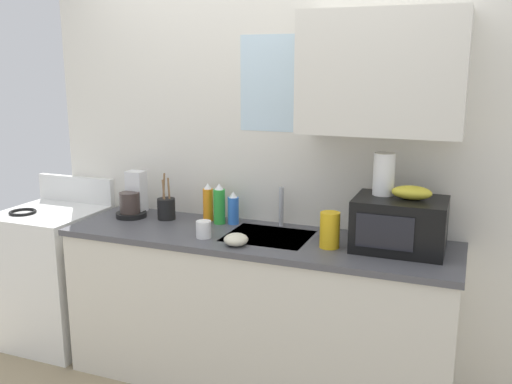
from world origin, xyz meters
name	(u,v)px	position (x,y,z in m)	size (l,w,h in m)	color
kitchen_wall_assembly	(294,149)	(0.11, 0.31, 1.35)	(2.98, 0.42, 2.50)	silver
counter_unit	(256,309)	(0.00, 0.00, 0.46)	(2.21, 0.63, 0.90)	silver
sink_faucet	(281,207)	(0.07, 0.24, 1.02)	(0.03, 0.03, 0.23)	#B2B5BA
stove_range	(54,275)	(-1.45, 0.00, 0.46)	(0.60, 0.60, 1.08)	white
microwave	(400,224)	(0.77, 0.05, 1.04)	(0.46, 0.35, 0.27)	black
banana_bunch	(412,193)	(0.82, 0.05, 1.20)	(0.20, 0.11, 0.07)	gold
paper_towel_roll	(384,174)	(0.67, 0.10, 1.28)	(0.11, 0.11, 0.22)	white
coffee_maker	(133,200)	(-0.87, 0.11, 1.00)	(0.19, 0.21, 0.28)	black
dish_soap_bottle_blue	(233,209)	(-0.21, 0.17, 0.99)	(0.07, 0.07, 0.20)	blue
dish_soap_bottle_green	(219,205)	(-0.30, 0.15, 1.02)	(0.07, 0.07, 0.24)	green
dish_soap_bottle_orange	(208,203)	(-0.39, 0.18, 1.01)	(0.06, 0.06, 0.23)	orange
cereal_canister	(330,230)	(0.43, -0.05, 0.99)	(0.10, 0.10, 0.19)	gold
mug_white	(204,229)	(-0.25, -0.14, 0.95)	(0.08, 0.08, 0.10)	white
utensil_crock	(166,208)	(-0.64, 0.12, 0.97)	(0.11, 0.11, 0.29)	black
small_bowl	(236,240)	(-0.03, -0.20, 0.93)	(0.13, 0.13, 0.07)	beige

